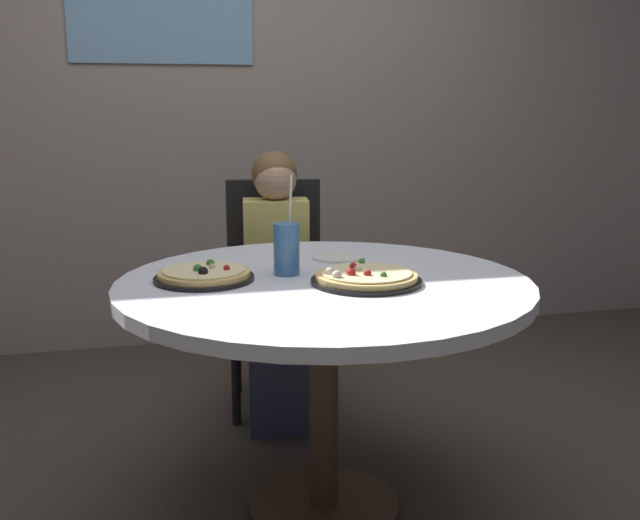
# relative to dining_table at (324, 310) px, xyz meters

# --- Properties ---
(ground_plane) EXTENTS (8.00, 8.00, 0.00)m
(ground_plane) POSITION_rel_dining_table_xyz_m (0.00, 0.00, -0.66)
(ground_plane) COLOR #4C4238
(wall_with_window) EXTENTS (5.20, 0.14, 2.90)m
(wall_with_window) POSITION_rel_dining_table_xyz_m (-0.00, 1.84, 0.80)
(wall_with_window) COLOR #A8998E
(wall_with_window) RESTS_ON ground_plane
(dining_table) EXTENTS (1.24, 1.24, 0.75)m
(dining_table) POSITION_rel_dining_table_xyz_m (0.00, 0.00, 0.00)
(dining_table) COLOR silver
(dining_table) RESTS_ON ground_plane
(chair_wooden) EXTENTS (0.45, 0.45, 0.95)m
(chair_wooden) POSITION_rel_dining_table_xyz_m (0.01, 0.91, -0.13)
(chair_wooden) COLOR black
(chair_wooden) RESTS_ON ground_plane
(diner_child) EXTENTS (0.30, 0.43, 1.08)m
(diner_child) POSITION_rel_dining_table_xyz_m (-0.01, 0.73, -0.17)
(diner_child) COLOR #3F4766
(diner_child) RESTS_ON ground_plane
(pizza_veggie) EXTENTS (0.33, 0.33, 0.05)m
(pizza_veggie) POSITION_rel_dining_table_xyz_m (0.11, -0.07, 0.11)
(pizza_veggie) COLOR black
(pizza_veggie) RESTS_ON dining_table
(pizza_cheese) EXTENTS (0.30, 0.30, 0.05)m
(pizza_cheese) POSITION_rel_dining_table_xyz_m (-0.35, 0.08, 0.11)
(pizza_cheese) COLOR black
(pizza_cheese) RESTS_ON dining_table
(soda_cup) EXTENTS (0.08, 0.08, 0.31)m
(soda_cup) POSITION_rel_dining_table_xyz_m (-0.09, 0.10, 0.18)
(soda_cup) COLOR #3F72B2
(soda_cup) RESTS_ON dining_table
(plate_small) EXTENTS (0.18, 0.18, 0.01)m
(plate_small) POSITION_rel_dining_table_xyz_m (0.12, 0.28, 0.10)
(plate_small) COLOR white
(plate_small) RESTS_ON dining_table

